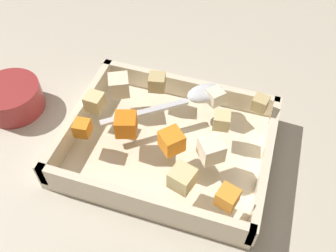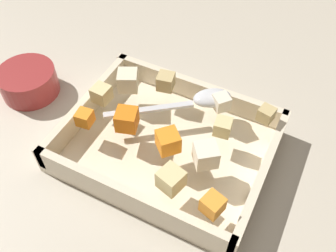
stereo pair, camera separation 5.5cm
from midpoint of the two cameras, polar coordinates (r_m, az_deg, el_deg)
The scene contains 16 objects.
ground_plane at distance 0.61m, azimuth 2.75°, elevation -3.31°, with size 4.00×4.00×0.00m, color #BCB29E.
baking_dish at distance 0.59m, azimuth 2.68°, elevation -3.15°, with size 0.31×0.24×0.05m.
carrot_chunk_corner_sw at distance 0.48m, azimuth 10.14°, elevation -11.93°, with size 0.03×0.03×0.03m, color orange.
carrot_chunk_center at distance 0.57m, azimuth -9.89°, elevation 1.06°, with size 0.02×0.02×0.02m, color orange.
carrot_chunk_back_center at distance 0.53m, azimuth 3.00°, elevation -2.52°, with size 0.03×0.03×0.03m, color orange.
carrot_chunk_mid_left at distance 0.55m, azimuth -3.48°, elevation 0.84°, with size 0.03×0.03×0.03m, color orange.
potato_chunk_near_left at distance 0.56m, azimuth 11.16°, elevation -0.30°, with size 0.02×0.02×0.02m, color #E0CC89.
potato_chunk_corner_ne at distance 0.59m, azimuth -7.68°, elevation 4.52°, with size 0.03×0.03×0.03m, color #E0CC89.
potato_chunk_far_left at distance 0.59m, azimuth 17.34°, elevation 1.58°, with size 0.02×0.02×0.02m, color tan.
potato_chunk_front_center at distance 0.49m, azimuth 3.70°, elevation -8.32°, with size 0.03×0.03×0.03m, color #E0CC89.
potato_chunk_near_right at distance 0.61m, azimuth -3.57°, elevation 6.79°, with size 0.03×0.03×0.03m, color beige.
potato_chunk_corner_se at distance 0.61m, azimuth 2.24°, elevation 6.65°, with size 0.03×0.03×0.03m, color tan.
parsnip_chunk_heap_top at distance 0.52m, azimuth 8.82°, elevation -4.55°, with size 0.03×0.03×0.03m, color silver.
parsnip_chunk_far_right at distance 0.59m, azimuth 10.79°, elevation 3.44°, with size 0.02×0.02×0.02m, color silver.
serving_spoon at distance 0.59m, azimuth 8.10°, elevation 3.88°, with size 0.18×0.14×0.02m.
small_prep_bowl at distance 0.71m, azimuth -18.35°, elevation 6.38°, with size 0.10×0.10×0.05m, color maroon.
Camera 2 is at (-0.16, 0.33, 0.49)m, focal length 40.04 mm.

